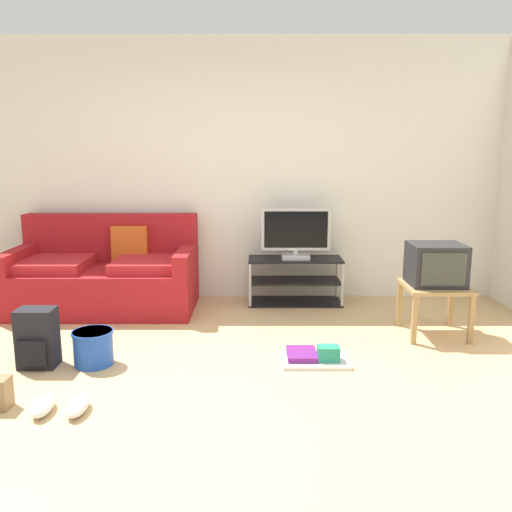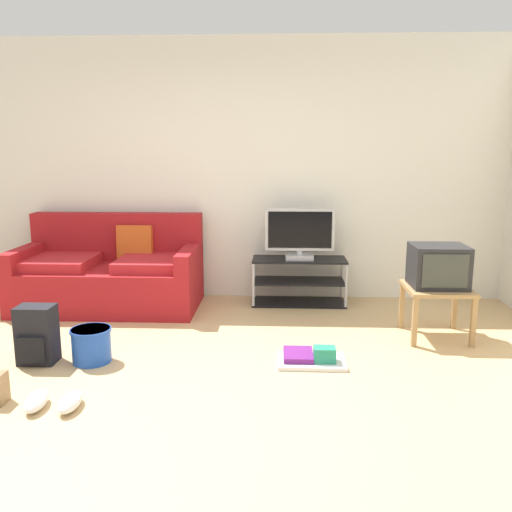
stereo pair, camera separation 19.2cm
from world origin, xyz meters
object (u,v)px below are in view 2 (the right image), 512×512
cleaning_bucket (91,344)px  backpack (37,335)px  crt_tv (438,266)px  sneakers_pair (53,402)px  tv_stand (299,281)px  floor_tray (311,358)px  side_table (437,295)px  flat_tv (300,234)px  couch (111,274)px

cleaning_bucket → backpack: bearing=-175.6°
backpack → crt_tv: bearing=28.7°
sneakers_pair → tv_stand: bearing=56.3°
cleaning_bucket → sneakers_pair: size_ratio=0.87×
cleaning_bucket → floor_tray: bearing=1.6°
side_table → sneakers_pair: (-2.70, -1.40, -0.33)m
flat_tv → floor_tray: 1.71m
couch → sneakers_pair: 2.23m
cleaning_bucket → couch: bearing=101.7°
tv_stand → side_table: size_ratio=1.83×
floor_tray → cleaning_bucket: bearing=-178.4°
tv_stand → crt_tv: (1.12, -0.96, 0.38)m
crt_tv → side_table: bearing=-90.0°
tv_stand → floor_tray: bearing=-88.7°
couch → flat_tv: (1.91, 0.16, 0.39)m
flat_tv → crt_tv: flat_tv is taller
flat_tv → backpack: (-2.00, -1.65, -0.51)m
crt_tv → floor_tray: (-1.08, -0.63, -0.57)m
cleaning_bucket → flat_tv: bearing=45.2°
backpack → sneakers_pair: backpack is taller
couch → tv_stand: couch is taller
tv_stand → sneakers_pair: size_ratio=2.76×
crt_tv → backpack: (-3.12, -0.71, -0.40)m
crt_tv → cleaning_bucket: size_ratio=1.47×
side_table → crt_tv: crt_tv is taller
crt_tv → backpack: 3.22m
side_table → floor_tray: bearing=-150.3°
tv_stand → backpack: size_ratio=2.19×
tv_stand → sneakers_pair: (-1.58, -2.38, -0.19)m
flat_tv → crt_tv: (1.12, -0.94, -0.11)m
side_table → cleaning_bucket: (-2.72, -0.66, -0.23)m
side_table → backpack: side_table is taller
couch → cleaning_bucket: (0.30, -1.45, -0.20)m
backpack → side_table: bearing=28.4°
couch → cleaning_bucket: 1.50m
couch → side_table: (3.02, -0.79, 0.04)m
crt_tv → sneakers_pair: bearing=-152.3°
tv_stand → cleaning_bucket: (-1.60, -1.64, -0.10)m
couch → floor_tray: size_ratio=3.53×
backpack → cleaning_bucket: 0.40m
tv_stand → floor_tray: 1.61m
crt_tv → sneakers_pair: 3.10m
flat_tv → tv_stand: bearing=90.0°
crt_tv → couch: bearing=165.6°
crt_tv → cleaning_bucket: (-2.72, -0.68, -0.47)m
flat_tv → sneakers_pair: flat_tv is taller
sneakers_pair → cleaning_bucket: bearing=91.5°
side_table → floor_tray: size_ratio=1.04×
crt_tv → cleaning_bucket: 2.84m
crt_tv → sneakers_pair: size_ratio=1.28×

